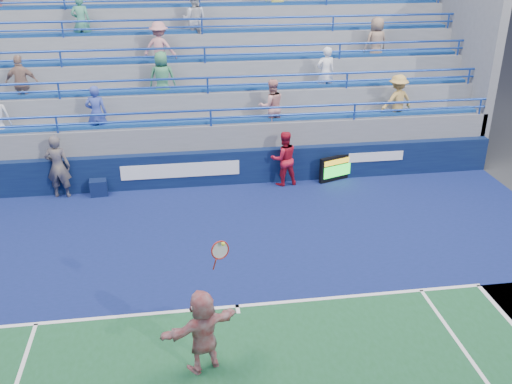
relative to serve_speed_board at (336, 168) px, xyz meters
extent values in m
plane|color=#333538|center=(-3.88, -6.25, -0.42)|extent=(120.00, 120.00, 0.00)
cube|color=#101E51|center=(-3.88, -4.05, -0.41)|extent=(18.00, 8.40, 0.02)
cube|color=white|center=(-3.88, -6.25, -0.39)|extent=(11.00, 0.10, 0.01)
cube|color=white|center=(-3.88, -6.35, -0.39)|extent=(0.08, 0.30, 0.01)
cube|color=#0A143C|center=(-3.88, 0.25, 0.13)|extent=(18.00, 0.30, 1.10)
cube|color=white|center=(-4.88, 0.09, 0.18)|extent=(3.60, 0.02, 0.45)
cube|color=white|center=(1.32, 0.09, 0.28)|extent=(1.80, 0.02, 0.30)
cube|color=slate|center=(-3.88, 3.20, 0.13)|extent=(18.00, 5.60, 1.10)
cube|color=slate|center=(-3.88, 3.20, 0.51)|extent=(18.00, 5.60, 1.85)
cube|color=#16499C|center=(-3.88, 0.85, 1.48)|extent=(17.40, 0.45, 0.10)
cylinder|color=#1E43A4|center=(-3.88, 0.45, 1.93)|extent=(18.00, 0.07, 0.07)
cube|color=slate|center=(-3.88, 3.70, 0.88)|extent=(18.00, 4.60, 2.60)
cube|color=#16499C|center=(-3.88, 1.85, 2.23)|extent=(17.40, 0.45, 0.10)
cylinder|color=#1E43A4|center=(-3.88, 1.45, 2.68)|extent=(18.00, 0.07, 0.07)
cube|color=slate|center=(-3.88, 4.20, 1.26)|extent=(18.00, 3.60, 3.35)
cube|color=#16499C|center=(-3.88, 2.85, 2.98)|extent=(17.40, 0.45, 0.10)
cylinder|color=#1E43A4|center=(-3.88, 2.45, 3.43)|extent=(18.00, 0.07, 0.07)
cube|color=slate|center=(-3.88, 4.70, 1.63)|extent=(18.00, 2.60, 4.10)
cube|color=#16499C|center=(-3.88, 3.85, 3.73)|extent=(17.40, 0.45, 0.10)
cylinder|color=#1E43A4|center=(-3.88, 3.45, 4.18)|extent=(18.00, 0.07, 0.07)
cube|color=slate|center=(-3.88, 5.20, 2.01)|extent=(18.00, 1.60, 4.85)
cube|color=#16499C|center=(-3.88, 4.85, 4.48)|extent=(17.40, 0.45, 0.10)
imported|color=#3547A1|center=(-7.28, 0.85, 1.86)|extent=(0.64, 0.43, 1.70)
imported|color=#CA8387|center=(-5.31, 2.85, 3.36)|extent=(1.23, 0.92, 1.70)
imported|color=silver|center=(-4.11, 3.85, 4.11)|extent=(0.95, 0.81, 1.70)
imported|color=#8C715D|center=(2.00, 2.85, 3.36)|extent=(0.93, 0.72, 1.70)
imported|color=tan|center=(2.14, 0.85, 1.86)|extent=(1.23, 0.90, 1.70)
imported|color=#D8918B|center=(-1.95, 0.85, 1.86)|extent=(0.91, 0.75, 1.70)
imported|color=#419070|center=(-7.83, 3.85, 4.11)|extent=(0.64, 0.44, 1.70)
imported|color=#3B8257|center=(-5.28, 1.85, 2.61)|extent=(0.87, 0.60, 1.70)
imported|color=white|center=(0.00, 1.85, 2.61)|extent=(0.67, 0.48, 1.70)
imported|color=#9B7767|center=(-9.51, 1.85, 2.61)|extent=(1.02, 0.47, 1.70)
cube|color=black|center=(0.00, 0.01, 0.00)|extent=(1.16, 0.54, 0.83)
cube|color=gold|center=(0.00, -0.07, 0.25)|extent=(1.02, 0.02, 0.17)
cube|color=#19E533|center=(0.00, -0.07, -0.06)|extent=(1.02, 0.02, 0.37)
cube|color=#0D183E|center=(-7.36, -0.01, -0.17)|extent=(0.54, 0.54, 0.50)
cube|color=#0D183E|center=(-7.36, 0.21, 0.28)|extent=(0.50, 0.10, 0.39)
imported|color=silver|center=(-4.69, -7.97, 0.40)|extent=(1.57, 1.05, 1.63)
torus|color=#A11F13|center=(-4.34, -7.97, 2.02)|extent=(0.34, 0.19, 0.33)
cylinder|color=#A11F13|center=(-4.44, -7.97, 1.75)|extent=(0.07, 0.19, 0.29)
sphere|color=yellow|center=(-4.29, -8.02, 2.16)|extent=(0.07, 0.07, 0.07)
imported|color=#151B3B|center=(-8.44, -0.01, 0.55)|extent=(0.76, 0.54, 1.94)
imported|color=#B31429|center=(-1.71, -0.07, 0.45)|extent=(0.93, 0.77, 1.74)
camera|label=1|loc=(-4.93, -16.16, 6.85)|focal=40.00mm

